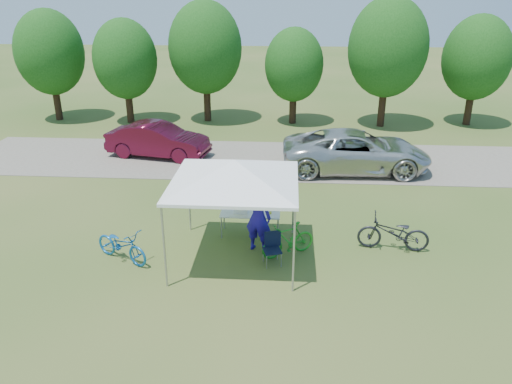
# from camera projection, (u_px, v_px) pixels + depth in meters

# --- Properties ---
(ground) EXTENTS (100.00, 100.00, 0.00)m
(ground) POSITION_uv_depth(u_px,v_px,m) (236.00, 257.00, 13.25)
(ground) COLOR #2D5119
(ground) RESTS_ON ground
(gravel_strip) EXTENTS (24.00, 5.00, 0.02)m
(gravel_strip) POSITION_uv_depth(u_px,v_px,m) (256.00, 160.00, 20.62)
(gravel_strip) COLOR gray
(gravel_strip) RESTS_ON ground
(canopy) EXTENTS (4.53, 4.53, 3.00)m
(canopy) POSITION_uv_depth(u_px,v_px,m) (234.00, 163.00, 12.23)
(canopy) COLOR #A5A5AA
(canopy) RESTS_ON ground
(treeline) EXTENTS (24.89, 4.28, 6.30)m
(treeline) POSITION_uv_depth(u_px,v_px,m) (258.00, 53.00, 24.86)
(treeline) COLOR #382314
(treeline) RESTS_ON ground
(folding_table) EXTENTS (1.69, 0.70, 0.70)m
(folding_table) POSITION_uv_depth(u_px,v_px,m) (250.00, 214.00, 14.21)
(folding_table) COLOR white
(folding_table) RESTS_ON ground
(folding_chair) EXTENTS (0.54, 0.56, 0.85)m
(folding_chair) POSITION_uv_depth(u_px,v_px,m) (272.00, 245.00, 12.81)
(folding_chair) COLOR black
(folding_chair) RESTS_ON ground
(cooler) EXTENTS (0.42, 0.28, 0.30)m
(cooler) POSITION_uv_depth(u_px,v_px,m) (241.00, 207.00, 14.15)
(cooler) COLOR white
(cooler) RESTS_ON folding_table
(ice_cream_cup) EXTENTS (0.08, 0.08, 0.06)m
(ice_cream_cup) POSITION_uv_depth(u_px,v_px,m) (270.00, 213.00, 14.10)
(ice_cream_cup) COLOR gold
(ice_cream_cup) RESTS_ON folding_table
(cyclist) EXTENTS (0.83, 0.68, 1.96)m
(cyclist) POSITION_uv_depth(u_px,v_px,m) (258.00, 217.00, 13.24)
(cyclist) COLOR #1F1299
(cyclist) RESTS_ON ground
(bike_blue) EXTENTS (1.79, 1.34, 0.90)m
(bike_blue) POSITION_uv_depth(u_px,v_px,m) (122.00, 245.00, 12.93)
(bike_blue) COLOR #125BA1
(bike_blue) RESTS_ON ground
(bike_green) EXTENTS (1.55, 1.15, 0.93)m
(bike_green) POSITION_uv_depth(u_px,v_px,m) (288.00, 240.00, 13.16)
(bike_green) COLOR #1D8321
(bike_green) RESTS_ON ground
(bike_dark) EXTENTS (1.96, 0.87, 1.00)m
(bike_dark) POSITION_uv_depth(u_px,v_px,m) (393.00, 233.00, 13.43)
(bike_dark) COLOR black
(bike_dark) RESTS_ON ground
(minivan) EXTENTS (5.70, 2.79, 1.56)m
(minivan) POSITION_uv_depth(u_px,v_px,m) (356.00, 151.00, 19.12)
(minivan) COLOR silver
(minivan) RESTS_ON gravel_strip
(sedan) EXTENTS (4.46, 2.27, 1.40)m
(sedan) POSITION_uv_depth(u_px,v_px,m) (158.00, 140.00, 20.75)
(sedan) COLOR #4D0C20
(sedan) RESTS_ON gravel_strip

